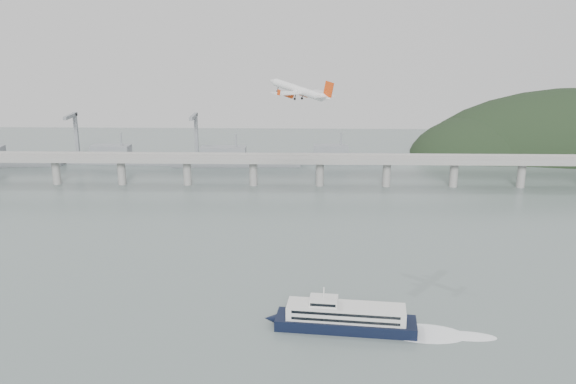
{
  "coord_description": "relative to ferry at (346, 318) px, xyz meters",
  "views": [
    {
      "loc": [
        7.95,
        -243.73,
        120.81
      ],
      "look_at": [
        0.0,
        55.0,
        36.0
      ],
      "focal_mm": 38.0,
      "sensor_mm": 36.0,
      "label": 1
    }
  ],
  "objects": [
    {
      "name": "ground",
      "position": [
        -25.36,
        20.53,
        -4.77
      ],
      "size": [
        900.0,
        900.0,
        0.0
      ],
      "primitive_type": "plane",
      "color": "slate",
      "rests_on": "ground"
    },
    {
      "name": "airliner",
      "position": [
        -19.68,
        81.98,
        81.94
      ],
      "size": [
        35.18,
        32.95,
        10.77
      ],
      "rotation": [
        0.05,
        -0.18,
        2.46
      ],
      "color": "silver",
      "rests_on": "ground"
    },
    {
      "name": "ferry",
      "position": [
        0.0,
        0.0,
        0.0
      ],
      "size": [
        93.2,
        23.1,
        17.58
      ],
      "rotation": [
        0.0,
        0.0,
        -0.11
      ],
      "color": "black",
      "rests_on": "ground"
    },
    {
      "name": "distant_fleet",
      "position": [
        -180.72,
        285.61,
        1.45
      ],
      "size": [
        453.0,
        60.9,
        40.0
      ],
      "color": "slate",
      "rests_on": "ground"
    },
    {
      "name": "bridge",
      "position": [
        -26.51,
        220.53,
        12.88
      ],
      "size": [
        800.0,
        22.0,
        23.9
      ],
      "color": "gray",
      "rests_on": "ground"
    }
  ]
}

